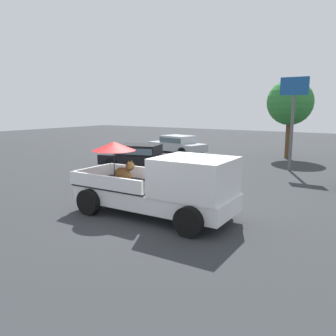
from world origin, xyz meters
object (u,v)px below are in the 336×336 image
object	(u,v)px
pickup_truck_main	(165,186)
parked_sedan_near	(177,144)
parked_sedan_far	(140,155)
motel_sign	(293,105)

from	to	relation	value
pickup_truck_main	parked_sedan_near	size ratio (longest dim) A/B	1.11
parked_sedan_near	parked_sedan_far	size ratio (longest dim) A/B	0.99
parked_sedan_near	parked_sedan_far	xyz separation A→B (m)	(1.47, -6.18, 0.00)
parked_sedan_near	motel_sign	bearing A→B (deg)	178.07
parked_sedan_near	motel_sign	size ratio (longest dim) A/B	0.96
pickup_truck_main	parked_sedan_far	distance (m)	8.31
pickup_truck_main	motel_sign	world-z (taller)	motel_sign
motel_sign	parked_sedan_far	bearing A→B (deg)	-149.73
pickup_truck_main	parked_sedan_near	distance (m)	14.20
parked_sedan_near	motel_sign	world-z (taller)	motel_sign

